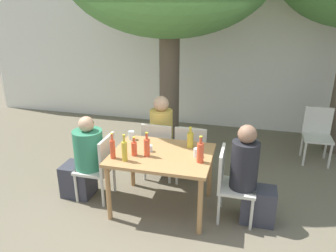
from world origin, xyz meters
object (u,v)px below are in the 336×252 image
soda_bottle_3 (134,148)px  patio_chair_1 (230,181)px  patio_chair_3 (192,151)px  soda_bottle_0 (200,152)px  patio_chair_0 (100,164)px  person_seated_2 (163,138)px  soda_bottle_1 (113,148)px  person_seated_1 (251,180)px  drinking_glass_0 (197,153)px  dining_table_front (162,160)px  oil_cruet_5 (190,140)px  patio_chair_4 (317,132)px  oil_cruet_2 (124,151)px  drinking_glass_2 (150,148)px  drinking_glass_1 (131,135)px  person_seated_0 (84,161)px  soda_bottle_4 (147,147)px

soda_bottle_3 → patio_chair_1: bearing=6.5°
patio_chair_3 → soda_bottle_0: soda_bottle_0 is taller
patio_chair_0 → soda_bottle_0: size_ratio=2.76×
person_seated_2 → soda_bottle_1: (-0.28, -1.20, 0.33)m
person_seated_1 → drinking_glass_0: (-0.65, 0.02, 0.27)m
patio_chair_1 → patio_chair_3: size_ratio=1.00×
dining_table_front → soda_bottle_3: size_ratio=5.09×
patio_chair_1 → oil_cruet_5: bearing=64.1°
soda_bottle_1 → oil_cruet_5: soda_bottle_1 is taller
oil_cruet_5 → person_seated_1: bearing=-18.8°
patio_chair_4 → person_seated_2: 2.57m
person_seated_2 → oil_cruet_2: person_seated_2 is taller
drinking_glass_0 → oil_cruet_2: bearing=-158.2°
soda_bottle_1 → soda_bottle_3: 0.26m
patio_chair_1 → oil_cruet_5: oil_cruet_5 is taller
soda_bottle_3 → drinking_glass_2: size_ratio=3.00×
soda_bottle_0 → drinking_glass_2: 0.67m
dining_table_front → patio_chair_3: (0.25, 0.70, -0.17)m
patio_chair_0 → oil_cruet_2: (0.48, -0.29, 0.39)m
person_seated_1 → soda_bottle_0: size_ratio=3.78×
soda_bottle_1 → drinking_glass_1: soda_bottle_1 is taller
patio_chair_3 → patio_chair_4: same height
patio_chair_3 → person_seated_1: person_seated_1 is taller
soda_bottle_3 → soda_bottle_0: bearing=1.4°
soda_bottle_1 → person_seated_2: bearing=76.7°
oil_cruet_5 → patio_chair_0: bearing=-167.0°
person_seated_1 → soda_bottle_1: person_seated_1 is taller
patio_chair_0 → drinking_glass_2: (0.69, 0.02, 0.30)m
patio_chair_1 → drinking_glass_0: bearing=86.9°
soda_bottle_0 → soda_bottle_3: bearing=-178.6°
soda_bottle_0 → soda_bottle_3: 0.80m
soda_bottle_3 → drinking_glass_1: soda_bottle_3 is taller
person_seated_0 → soda_bottle_0: person_seated_0 is taller
patio_chair_1 → patio_chair_4: bearing=-32.9°
patio_chair_1 → patio_chair_3: bearing=40.6°
soda_bottle_1 → soda_bottle_3: (0.22, 0.13, -0.03)m
soda_bottle_1 → drinking_glass_0: 1.00m
patio_chair_1 → person_seated_1: size_ratio=0.73×
soda_bottle_0 → soda_bottle_4: size_ratio=1.06×
oil_cruet_5 → soda_bottle_0: bearing=-63.3°
soda_bottle_4 → patio_chair_3: bearing=63.8°
person_seated_0 → patio_chair_4: bearing=121.6°
patio_chair_3 → oil_cruet_5: size_ratio=3.23×
person_seated_0 → soda_bottle_4: 1.00m
person_seated_0 → patio_chair_0: bearing=90.0°
person_seated_1 → soda_bottle_3: 1.43m
oil_cruet_2 → drinking_glass_0: (0.79, 0.32, -0.08)m
dining_table_front → patio_chair_3: patio_chair_3 is taller
patio_chair_4 → oil_cruet_2: size_ratio=2.72×
patio_chair_0 → drinking_glass_1: patio_chair_0 is taller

